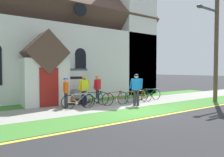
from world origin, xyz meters
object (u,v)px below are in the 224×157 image
bicycle_silver (116,98)px  cyclist_in_green_jersey (97,87)px  utility_pole (216,30)px  cyclist_in_white_jersey (84,88)px  bicycle_yellow (139,96)px  roadside_conifer (120,49)px  bicycle_blue (78,101)px  bicycle_white (150,94)px  cyclist_in_blue_jersey (66,90)px  bicycle_black (95,99)px  church_sign (72,80)px  cyclist_in_red_jersey (136,87)px

bicycle_silver → cyclist_in_green_jersey: 1.34m
utility_pole → cyclist_in_white_jersey: bearing=155.6°
bicycle_yellow → utility_pole: utility_pole is taller
utility_pole → roadside_conifer: (-0.36, 9.49, -0.30)m
bicycle_blue → bicycle_white: size_ratio=1.01×
cyclist_in_blue_jersey → cyclist_in_green_jersey: size_ratio=0.95×
bicycle_white → cyclist_in_green_jersey: 3.69m
roadside_conifer → bicycle_black: bearing=-134.5°
bicycle_yellow → utility_pole: 6.23m
cyclist_in_white_jersey → cyclist_in_green_jersey: 0.99m
church_sign → roadside_conifer: roadside_conifer is taller
cyclist_in_white_jersey → cyclist_in_green_jersey: (0.97, 0.21, -0.00)m
cyclist_in_green_jersey → roadside_conifer: (5.96, 5.96, 3.15)m
bicycle_blue → roadside_conifer: roadside_conifer is taller
bicycle_silver → roadside_conifer: bearing=52.5°
cyclist_in_blue_jersey → cyclist_in_white_jersey: cyclist_in_white_jersey is taller
cyclist_in_blue_jersey → cyclist_in_red_jersey: bearing=-24.6°
bicycle_blue → cyclist_in_red_jersey: (2.98, -1.05, 0.66)m
bicycle_silver → roadside_conifer: size_ratio=0.26×
bicycle_black → cyclist_in_red_jersey: cyclist_in_red_jersey is taller
cyclist_in_blue_jersey → cyclist_in_red_jersey: cyclist_in_red_jersey is taller
bicycle_white → roadside_conifer: bearing=70.3°
bicycle_black → bicycle_white: bearing=-2.1°
bicycle_yellow → bicycle_white: 1.27m
cyclist_in_red_jersey → utility_pole: size_ratio=0.22×
bicycle_silver → utility_pole: bearing=-23.3°
bicycle_blue → utility_pole: (7.94, -2.68, 4.04)m
bicycle_black → cyclist_in_white_jersey: (-0.50, 0.37, 0.59)m
cyclist_in_white_jersey → cyclist_in_red_jersey: 2.89m
roadside_conifer → bicycle_white: bearing=-109.7°
bicycle_yellow → cyclist_in_red_jersey: bearing=-137.0°
bicycle_black → cyclist_in_red_jersey: (1.84, -1.32, 0.66)m
church_sign → utility_pole: bearing=-33.9°
bicycle_blue → bicycle_yellow: 3.94m
bicycle_white → cyclist_in_white_jersey: cyclist_in_white_jersey is taller
bicycle_black → bicycle_yellow: bearing=-8.7°
bicycle_silver → bicycle_black: (-1.05, 0.46, 0.01)m
cyclist_in_green_jersey → utility_pole: size_ratio=0.21×
utility_pole → roadside_conifer: 9.50m
cyclist_in_white_jersey → cyclist_in_red_jersey: cyclist_in_red_jersey is taller
cyclist_in_white_jersey → roadside_conifer: roadside_conifer is taller
bicycle_white → cyclist_in_red_jersey: (-2.20, -1.17, 0.68)m
cyclist_in_blue_jersey → bicycle_white: bearing=-4.1°
bicycle_blue → bicycle_yellow: size_ratio=1.05×
bicycle_blue → bicycle_yellow: (3.94, -0.16, -0.01)m
cyclist_in_white_jersey → roadside_conifer: (6.94, 6.18, 3.15)m
church_sign → cyclist_in_red_jersey: size_ratio=1.18×
bicycle_white → cyclist_in_red_jersey: cyclist_in_red_jersey is taller
bicycle_black → roadside_conifer: bearing=45.5°
cyclist_in_blue_jersey → cyclist_in_white_jersey: 1.11m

